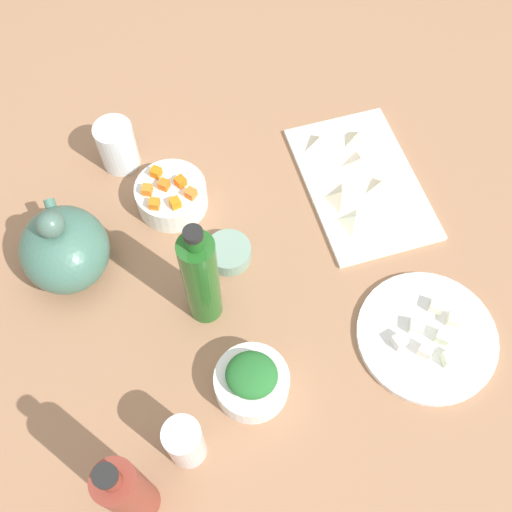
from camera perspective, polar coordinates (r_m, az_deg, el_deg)
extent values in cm
cube|color=#9B6E4F|center=(112.96, 0.00, -1.58)|extent=(190.00, 190.00, 3.00)
cube|color=white|center=(123.07, 9.92, 6.85)|extent=(35.46, 24.56, 1.00)
cylinder|color=white|center=(109.64, 15.85, -7.31)|extent=(24.46, 24.46, 1.20)
cylinder|color=white|center=(100.81, -0.40, -11.92)|extent=(12.36, 12.36, 5.10)
cylinder|color=white|center=(117.85, -7.98, 5.66)|extent=(13.65, 13.65, 5.46)
cylinder|color=gray|center=(111.50, -2.61, 0.32)|extent=(8.39, 8.39, 3.27)
ellipsoid|color=#416D5D|center=(111.43, -17.62, 0.60)|extent=(16.76, 15.53, 12.90)
sphere|color=#46675A|center=(104.61, -18.83, 2.83)|extent=(4.69, 4.69, 4.69)
cylinder|color=#416D5D|center=(114.18, -18.62, 3.89)|extent=(5.38, 2.00, 3.93)
cylinder|color=maroon|center=(90.98, -11.98, -21.03)|extent=(6.03, 6.03, 21.08)
cylinder|color=maroon|center=(79.10, -13.70, -19.79)|extent=(2.71, 2.71, 3.43)
cylinder|color=black|center=(76.87, -14.08, -19.51)|extent=(3.02, 3.02, 1.20)
cylinder|color=#1F5C1E|center=(98.45, -5.20, -2.27)|extent=(5.94, 5.94, 22.50)
cylinder|color=#1F5C1E|center=(87.35, -5.86, 1.42)|extent=(2.67, 2.67, 2.78)
cylinder|color=black|center=(85.64, -5.98, 2.08)|extent=(2.97, 2.97, 1.20)
cylinder|color=white|center=(123.98, -12.99, 10.13)|extent=(7.57, 7.57, 10.35)
cylinder|color=white|center=(95.80, -6.73, -17.10)|extent=(5.89, 5.89, 11.56)
cube|color=orange|center=(113.26, -6.17, 5.89)|extent=(2.51, 2.51, 1.80)
cube|color=orange|center=(115.07, -7.15, 7.00)|extent=(2.31, 2.31, 1.80)
cube|color=orange|center=(114.91, -10.26, 6.18)|extent=(2.45, 2.45, 1.80)
cube|color=orange|center=(117.00, -9.43, 7.81)|extent=(2.55, 2.55, 1.80)
cube|color=orange|center=(115.07, -8.69, 6.68)|extent=(2.55, 2.55, 1.80)
cube|color=orange|center=(112.89, -9.58, 4.88)|extent=(2.45, 2.45, 1.80)
cube|color=orange|center=(112.42, -7.63, 4.99)|extent=(1.98, 1.98, 1.80)
ellipsoid|color=#256A2C|center=(96.63, -0.42, -11.17)|extent=(11.10, 11.26, 3.64)
cube|color=#E3F0CB|center=(107.34, 17.81, -9.26)|extent=(2.55, 2.55, 2.20)
cube|color=silver|center=(107.95, 14.88, -6.45)|extent=(3.03, 3.03, 2.20)
cube|color=silver|center=(106.26, 13.41, -7.81)|extent=(2.48, 2.48, 2.20)
cube|color=white|center=(110.49, 16.68, -4.55)|extent=(3.11, 3.11, 2.20)
cube|color=#EDEACB|center=(110.33, 18.21, -5.72)|extent=(3.09, 3.09, 2.20)
cube|color=white|center=(106.75, 15.74, -8.57)|extent=(3.08, 3.08, 2.20)
cube|color=#E9F5CF|center=(108.49, 17.25, -7.29)|extent=(3.11, 3.11, 2.20)
pyramid|color=beige|center=(124.05, 9.85, 8.75)|extent=(6.84, 7.07, 2.25)
pyramid|color=beige|center=(118.62, 8.08, 5.71)|extent=(6.93, 6.63, 2.38)
pyramid|color=beige|center=(126.01, 6.05, 10.76)|extent=(5.24, 5.79, 2.67)
pyramid|color=beige|center=(121.36, 11.66, 6.59)|extent=(4.50, 4.95, 2.30)
pyramid|color=beige|center=(127.48, 9.58, 11.05)|extent=(4.86, 4.81, 3.08)
pyramid|color=beige|center=(116.01, 9.35, 3.45)|extent=(6.59, 6.70, 2.31)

